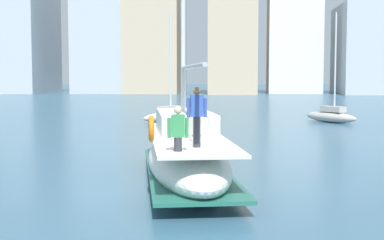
# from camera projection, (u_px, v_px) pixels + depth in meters

# --- Properties ---
(ground_plane) EXTENTS (400.00, 400.00, 0.00)m
(ground_plane) POSITION_uv_depth(u_px,v_px,m) (185.00, 191.00, 15.89)
(ground_plane) COLOR #38607A
(main_sailboat) EXTENTS (4.14, 9.88, 11.66)m
(main_sailboat) POSITION_uv_depth(u_px,v_px,m) (186.00, 153.00, 17.31)
(main_sailboat) COLOR white
(main_sailboat) RESTS_ON ground
(moored_catamaran) EXTENTS (3.70, 4.50, 7.78)m
(moored_catamaran) POSITION_uv_depth(u_px,v_px,m) (331.00, 115.00, 39.32)
(moored_catamaran) COLOR #B7B2A8
(moored_catamaran) RESTS_ON ground
(moored_cutter_left) EXTENTS (3.68, 4.40, 7.92)m
(moored_cutter_left) POSITION_uv_depth(u_px,v_px,m) (168.00, 115.00, 39.61)
(moored_cutter_left) COLOR #B7B2A8
(moored_cutter_left) RESTS_ON ground
(waterfront_buildings) EXTENTS (86.52, 20.28, 26.35)m
(waterfront_buildings) POSITION_uv_depth(u_px,v_px,m) (225.00, 35.00, 104.37)
(waterfront_buildings) COLOR #B2B7BC
(waterfront_buildings) RESTS_ON ground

